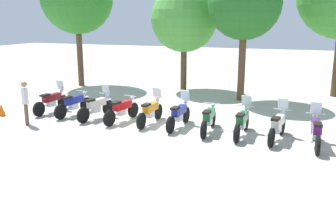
# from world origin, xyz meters

# --- Properties ---
(ground_plane) EXTENTS (80.00, 80.00, 0.00)m
(ground_plane) POSITION_xyz_m (0.00, 0.00, 0.00)
(ground_plane) COLOR #BCB7A8
(motorcycle_0) EXTENTS (0.62, 2.19, 1.37)m
(motorcycle_0) POSITION_xyz_m (-5.49, 0.32, 0.52)
(motorcycle_0) COLOR black
(motorcycle_0) RESTS_ON ground_plane
(motorcycle_1) EXTENTS (0.69, 2.18, 0.99)m
(motorcycle_1) POSITION_xyz_m (-4.27, 0.24, 0.50)
(motorcycle_1) COLOR black
(motorcycle_1) RESTS_ON ground_plane
(motorcycle_2) EXTENTS (0.73, 2.17, 1.37)m
(motorcycle_2) POSITION_xyz_m (-3.05, 0.09, 0.52)
(motorcycle_2) COLOR black
(motorcycle_2) RESTS_ON ground_plane
(motorcycle_3) EXTENTS (0.75, 2.17, 0.99)m
(motorcycle_3) POSITION_xyz_m (-1.83, 0.04, 0.50)
(motorcycle_3) COLOR black
(motorcycle_3) RESTS_ON ground_plane
(motorcycle_4) EXTENTS (0.62, 2.19, 1.37)m
(motorcycle_4) POSITION_xyz_m (-0.61, 0.14, 0.52)
(motorcycle_4) COLOR black
(motorcycle_4) RESTS_ON ground_plane
(motorcycle_5) EXTENTS (0.62, 2.19, 1.37)m
(motorcycle_5) POSITION_xyz_m (0.61, 0.05, 0.52)
(motorcycle_5) COLOR black
(motorcycle_5) RESTS_ON ground_plane
(motorcycle_6) EXTENTS (0.62, 2.19, 0.99)m
(motorcycle_6) POSITION_xyz_m (1.83, -0.13, 0.50)
(motorcycle_6) COLOR black
(motorcycle_6) RESTS_ON ground_plane
(motorcycle_7) EXTENTS (0.62, 2.19, 1.37)m
(motorcycle_7) POSITION_xyz_m (3.05, -0.15, 0.52)
(motorcycle_7) COLOR black
(motorcycle_7) RESTS_ON ground_plane
(motorcycle_8) EXTENTS (0.72, 2.17, 1.37)m
(motorcycle_8) POSITION_xyz_m (4.28, -0.21, 0.52)
(motorcycle_8) COLOR black
(motorcycle_8) RESTS_ON ground_plane
(motorcycle_9) EXTENTS (0.62, 2.19, 1.37)m
(motorcycle_9) POSITION_xyz_m (5.49, -0.43, 0.52)
(motorcycle_9) COLOR black
(motorcycle_9) RESTS_ON ground_plane
(person_0) EXTENTS (0.31, 0.39, 1.75)m
(person_0) POSITION_xyz_m (-5.17, -1.67, 1.03)
(person_0) COLOR brown
(person_0) RESTS_ON ground_plane
(tree_1) EXTENTS (3.81, 3.81, 6.03)m
(tree_1) POSITION_xyz_m (-1.49, 7.36, 4.11)
(tree_1) COLOR brown
(tree_1) RESTS_ON ground_plane
(tree_2) EXTENTS (3.62, 3.62, 6.68)m
(tree_2) POSITION_xyz_m (2.12, 5.71, 4.84)
(tree_2) COLOR brown
(tree_2) RESTS_ON ground_plane
(traffic_cone) EXTENTS (0.32, 0.32, 0.55)m
(traffic_cone) POSITION_xyz_m (-7.15, -0.96, 0.28)
(traffic_cone) COLOR orange
(traffic_cone) RESTS_ON ground_plane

